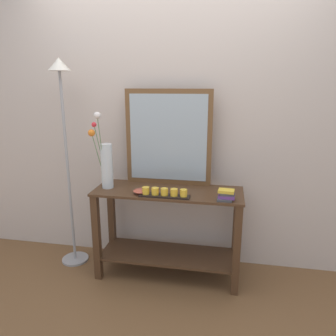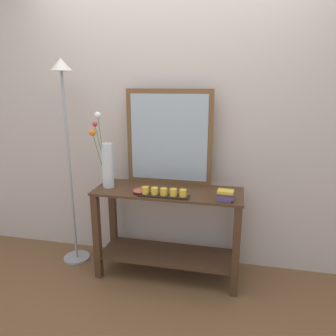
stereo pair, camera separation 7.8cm
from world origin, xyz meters
name	(u,v)px [view 1 (the left image)]	position (x,y,z in m)	size (l,w,h in m)	color
ground_plane	(168,274)	(0.00, 0.00, -0.01)	(7.00, 6.00, 0.02)	brown
wall_back	(175,114)	(0.00, 0.33, 1.35)	(6.40, 0.08, 2.70)	beige
console_table	(168,225)	(0.00, 0.00, 0.46)	(1.21, 0.43, 0.77)	#472D1C
mirror_leaning	(168,138)	(-0.03, 0.18, 1.17)	(0.73, 0.03, 0.80)	brown
tall_vase_left	(106,162)	(-0.51, -0.03, 0.99)	(0.18, 0.15, 0.63)	silver
candle_tray	(165,193)	(0.00, -0.15, 0.79)	(0.39, 0.09, 0.07)	black
decorative_bowl	(141,191)	(-0.20, -0.12, 0.79)	(0.12, 0.12, 0.04)	#B24C38
book_stack	(226,195)	(0.47, -0.14, 0.81)	(0.13, 0.10, 0.08)	#424247
floor_lamp	(65,131)	(-0.90, 0.05, 1.22)	(0.24, 0.24, 1.80)	#9E9EA3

